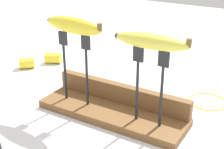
{
  "coord_description": "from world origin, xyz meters",
  "views": [
    {
      "loc": [
        0.38,
        -0.64,
        0.45
      ],
      "look_at": [
        0.0,
        0.0,
        0.12
      ],
      "focal_mm": 52.5,
      "sensor_mm": 36.0,
      "label": 1
    }
  ],
  "objects_px": {
    "banana_raised_right": "(152,41)",
    "fork_stand_right": "(150,80)",
    "banana_chunk_near": "(27,63)",
    "wire_coil": "(208,101)",
    "fork_stand_left": "(75,62)",
    "banana_raised_left": "(73,25)",
    "banana_chunk_far": "(53,58)"
  },
  "relations": [
    {
      "from": "banana_chunk_far",
      "to": "wire_coil",
      "type": "height_order",
      "value": "banana_chunk_far"
    },
    {
      "from": "banana_raised_left",
      "to": "banana_chunk_near",
      "type": "height_order",
      "value": "banana_raised_left"
    },
    {
      "from": "banana_chunk_far",
      "to": "wire_coil",
      "type": "xyz_separation_m",
      "value": [
        0.58,
        -0.01,
        -0.02
      ]
    },
    {
      "from": "banana_chunk_near",
      "to": "wire_coil",
      "type": "xyz_separation_m",
      "value": [
        0.63,
        0.08,
        -0.02
      ]
    },
    {
      "from": "fork_stand_right",
      "to": "banana_chunk_near",
      "type": "bearing_deg",
      "value": 165.3
    },
    {
      "from": "fork_stand_left",
      "to": "fork_stand_right",
      "type": "bearing_deg",
      "value": 0.0
    },
    {
      "from": "wire_coil",
      "to": "banana_chunk_near",
      "type": "bearing_deg",
      "value": -173.0
    },
    {
      "from": "banana_raised_right",
      "to": "wire_coil",
      "type": "distance_m",
      "value": 0.33
    },
    {
      "from": "fork_stand_right",
      "to": "banana_raised_left",
      "type": "height_order",
      "value": "banana_raised_left"
    },
    {
      "from": "banana_raised_right",
      "to": "banana_chunk_near",
      "type": "distance_m",
      "value": 0.6
    },
    {
      "from": "wire_coil",
      "to": "banana_chunk_far",
      "type": "bearing_deg",
      "value": 179.16
    },
    {
      "from": "banana_raised_left",
      "to": "wire_coil",
      "type": "relative_size",
      "value": 1.64
    },
    {
      "from": "fork_stand_left",
      "to": "banana_raised_right",
      "type": "xyz_separation_m",
      "value": [
        0.21,
        -0.0,
        0.09
      ]
    },
    {
      "from": "fork_stand_right",
      "to": "banana_chunk_far",
      "type": "xyz_separation_m",
      "value": [
        -0.49,
        0.23,
        -0.11
      ]
    },
    {
      "from": "banana_raised_right",
      "to": "banana_chunk_near",
      "type": "xyz_separation_m",
      "value": [
        -0.54,
        0.14,
        -0.21
      ]
    },
    {
      "from": "banana_chunk_far",
      "to": "wire_coil",
      "type": "relative_size",
      "value": 0.64
    },
    {
      "from": "banana_raised_left",
      "to": "wire_coil",
      "type": "distance_m",
      "value": 0.44
    },
    {
      "from": "fork_stand_left",
      "to": "banana_chunk_near",
      "type": "relative_size",
      "value": 2.99
    },
    {
      "from": "banana_raised_left",
      "to": "banana_chunk_near",
      "type": "bearing_deg",
      "value": 156.53
    },
    {
      "from": "banana_raised_right",
      "to": "banana_chunk_near",
      "type": "bearing_deg",
      "value": 165.3
    },
    {
      "from": "fork_stand_right",
      "to": "wire_coil",
      "type": "height_order",
      "value": "fork_stand_right"
    },
    {
      "from": "banana_raised_left",
      "to": "banana_raised_right",
      "type": "height_order",
      "value": "banana_raised_left"
    },
    {
      "from": "fork_stand_right",
      "to": "wire_coil",
      "type": "distance_m",
      "value": 0.27
    },
    {
      "from": "banana_chunk_near",
      "to": "banana_chunk_far",
      "type": "height_order",
      "value": "banana_chunk_far"
    },
    {
      "from": "fork_stand_left",
      "to": "banana_chunk_near",
      "type": "xyz_separation_m",
      "value": [
        -0.33,
        0.14,
        -0.12
      ]
    },
    {
      "from": "fork_stand_right",
      "to": "banana_raised_right",
      "type": "distance_m",
      "value": 0.09
    },
    {
      "from": "banana_chunk_near",
      "to": "banana_chunk_far",
      "type": "bearing_deg",
      "value": 60.7
    },
    {
      "from": "banana_raised_right",
      "to": "fork_stand_right",
      "type": "bearing_deg",
      "value": 2.23
    },
    {
      "from": "wire_coil",
      "to": "fork_stand_left",
      "type": "bearing_deg",
      "value": -144.09
    },
    {
      "from": "banana_raised_left",
      "to": "banana_chunk_near",
      "type": "xyz_separation_m",
      "value": [
        -0.33,
        0.14,
        -0.22
      ]
    },
    {
      "from": "fork_stand_left",
      "to": "banana_chunk_near",
      "type": "distance_m",
      "value": 0.37
    },
    {
      "from": "fork_stand_left",
      "to": "banana_chunk_far",
      "type": "bearing_deg",
      "value": 140.75
    }
  ]
}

